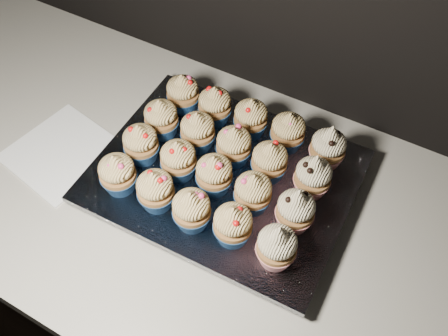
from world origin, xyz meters
The scene contains 25 objects.
cabinet centered at (0.00, 1.70, 0.43)m, with size 2.40×0.60×0.86m, color black.
worktop centered at (0.00, 1.70, 0.88)m, with size 2.44×0.64×0.04m, color beige.
napkin centered at (-0.30, 1.65, 0.90)m, with size 0.18×0.18×0.00m, color white.
baking_tray centered at (0.00, 1.74, 0.91)m, with size 0.41×0.31×0.02m, color black.
foil_lining centered at (0.00, 1.74, 0.93)m, with size 0.44×0.35×0.01m, color silver.
cupcake_0 centered at (-0.14, 1.63, 0.97)m, with size 0.06×0.06×0.08m.
cupcake_1 centered at (-0.06, 1.63, 0.97)m, with size 0.06×0.06×0.08m.
cupcake_2 centered at (0.01, 1.63, 0.97)m, with size 0.06×0.06×0.08m.
cupcake_3 centered at (0.08, 1.63, 0.97)m, with size 0.06×0.06×0.08m.
cupcake_4 centered at (0.15, 1.63, 0.97)m, with size 0.06×0.06×0.10m.
cupcake_5 centered at (-0.14, 1.70, 0.97)m, with size 0.06×0.06×0.08m.
cupcake_6 centered at (-0.07, 1.70, 0.97)m, with size 0.06×0.06×0.08m.
cupcake_7 centered at (0.00, 1.70, 0.97)m, with size 0.06×0.06×0.08m.
cupcake_8 centered at (0.08, 1.70, 0.97)m, with size 0.06×0.06×0.08m.
cupcake_9 centered at (0.15, 1.70, 0.97)m, with size 0.06×0.06×0.10m.
cupcake_10 centered at (-0.14, 1.77, 0.97)m, with size 0.06×0.06×0.08m.
cupcake_11 centered at (-0.07, 1.77, 0.97)m, with size 0.06×0.06×0.08m.
cupcake_12 centered at (0.00, 1.77, 0.97)m, with size 0.06×0.06×0.08m.
cupcake_13 centered at (0.07, 1.77, 0.97)m, with size 0.06×0.06×0.08m.
cupcake_14 centered at (0.15, 1.78, 0.97)m, with size 0.06×0.06×0.10m.
cupcake_15 centered at (-0.14, 1.84, 0.97)m, with size 0.06×0.06×0.08m.
cupcake_16 centered at (-0.07, 1.84, 0.97)m, with size 0.06×0.06×0.08m.
cupcake_17 centered at (0.00, 1.85, 0.97)m, with size 0.06×0.06×0.08m.
cupcake_18 centered at (0.07, 1.85, 0.97)m, with size 0.06×0.06×0.08m.
cupcake_19 centered at (0.15, 1.85, 0.97)m, with size 0.06×0.06×0.10m.
Camera 1 is at (0.26, 1.28, 1.64)m, focal length 40.00 mm.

